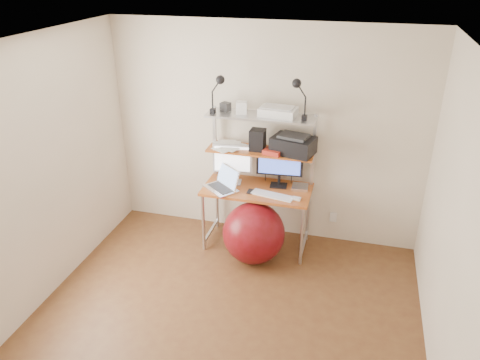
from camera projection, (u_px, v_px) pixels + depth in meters
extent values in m
plane|color=brown|center=(221.00, 328.00, 4.29)|extent=(3.60, 3.60, 0.00)
plane|color=white|center=(214.00, 51.00, 3.21)|extent=(3.60, 3.60, 0.00)
plane|color=beige|center=(265.00, 135.00, 5.32)|extent=(3.60, 0.00, 3.60)
plane|color=beige|center=(25.00, 184.00, 4.17)|extent=(0.00, 3.60, 3.60)
plane|color=beige|center=(458.00, 242.00, 3.33)|extent=(0.00, 3.60, 3.60)
cube|color=#AF6422|center=(257.00, 189.00, 5.23)|extent=(1.20, 0.60, 0.03)
cylinder|color=#B9BABF|center=(203.00, 223.00, 5.30)|extent=(0.04, 0.04, 0.71)
cylinder|color=#B9BABF|center=(217.00, 202.00, 5.75)|extent=(0.04, 0.04, 0.71)
cylinder|color=#B9BABF|center=(302.00, 237.00, 5.04)|extent=(0.04, 0.04, 0.71)
cylinder|color=#B9BABF|center=(308.00, 213.00, 5.49)|extent=(0.04, 0.04, 0.71)
cube|color=#B9BABF|center=(215.00, 141.00, 5.41)|extent=(0.03, 0.04, 0.84)
cube|color=#B9BABF|center=(314.00, 151.00, 5.14)|extent=(0.03, 0.04, 0.84)
cube|color=#AF6422|center=(260.00, 151.00, 5.16)|extent=(1.18, 0.34, 0.02)
cube|color=#B9BABF|center=(261.00, 116.00, 4.99)|extent=(1.18, 0.34, 0.02)
cube|color=white|center=(333.00, 217.00, 5.52)|extent=(0.08, 0.01, 0.12)
cube|color=silver|center=(232.00, 182.00, 5.35)|extent=(0.22, 0.18, 0.01)
cylinder|color=silver|center=(233.00, 176.00, 5.34)|extent=(0.03, 0.03, 0.11)
cube|color=silver|center=(233.00, 159.00, 5.24)|extent=(0.45, 0.10, 0.33)
plane|color=white|center=(232.00, 159.00, 5.23)|extent=(0.40, 0.06, 0.40)
cube|color=black|center=(279.00, 185.00, 5.27)|extent=(0.20, 0.16, 0.01)
cylinder|color=black|center=(279.00, 180.00, 5.26)|extent=(0.03, 0.03, 0.11)
cube|color=black|center=(280.00, 162.00, 5.17)|extent=(0.52, 0.07, 0.31)
plane|color=#4361E4|center=(279.00, 163.00, 5.15)|extent=(0.46, 0.04, 0.46)
cube|color=silver|center=(221.00, 189.00, 5.20)|extent=(0.45, 0.43, 0.02)
cube|color=#303033|center=(221.00, 188.00, 5.19)|extent=(0.34, 0.32, 0.00)
cube|color=silver|center=(230.00, 175.00, 5.21)|extent=(0.33, 0.29, 0.24)
plane|color=#7D9BD0|center=(230.00, 175.00, 5.21)|extent=(0.31, 0.28, 0.32)
cube|color=white|center=(272.00, 195.00, 5.06)|extent=(0.49, 0.22, 0.01)
cube|color=white|center=(296.00, 199.00, 4.98)|extent=(0.10, 0.07, 0.03)
cube|color=silver|center=(300.00, 187.00, 5.21)|extent=(0.19, 0.19, 0.03)
cube|color=black|center=(250.00, 191.00, 5.14)|extent=(0.06, 0.12, 0.01)
cube|color=black|center=(293.00, 145.00, 5.04)|extent=(0.50, 0.40, 0.18)
cube|color=#303033|center=(294.00, 136.00, 4.99)|extent=(0.35, 0.29, 0.03)
cube|color=black|center=(258.00, 140.00, 5.11)|extent=(0.16, 0.16, 0.23)
cube|color=#AC281B|center=(273.00, 152.00, 5.03)|extent=(0.22, 0.17, 0.05)
cube|color=white|center=(278.00, 112.00, 4.95)|extent=(0.41, 0.29, 0.09)
cube|color=silver|center=(278.00, 107.00, 4.93)|extent=(0.35, 0.23, 0.01)
cube|color=white|center=(242.00, 108.00, 5.00)|extent=(0.13, 0.12, 0.13)
cube|color=#303033|center=(225.00, 107.00, 5.10)|extent=(0.12, 0.12, 0.09)
cube|color=black|center=(213.00, 111.00, 5.03)|extent=(0.05, 0.06, 0.05)
cylinder|color=black|center=(212.00, 100.00, 4.98)|extent=(0.02, 0.02, 0.19)
sphere|color=black|center=(220.00, 80.00, 4.85)|extent=(0.09, 0.09, 0.09)
cube|color=black|center=(304.00, 118.00, 4.82)|extent=(0.05, 0.06, 0.05)
cylinder|color=black|center=(305.00, 106.00, 4.77)|extent=(0.02, 0.02, 0.19)
sphere|color=black|center=(297.00, 83.00, 4.68)|extent=(0.10, 0.10, 0.10)
sphere|color=maroon|center=(254.00, 233.00, 5.12)|extent=(0.68, 0.68, 0.68)
cube|color=white|center=(222.00, 145.00, 5.28)|extent=(0.30, 0.34, 0.00)
cube|color=white|center=(226.00, 148.00, 5.20)|extent=(0.32, 0.35, 0.00)
cube|color=white|center=(226.00, 144.00, 5.28)|extent=(0.26, 0.32, 0.00)
cube|color=white|center=(232.00, 146.00, 5.21)|extent=(0.29, 0.33, 0.00)
cube|color=white|center=(231.00, 145.00, 5.23)|extent=(0.26, 0.31, 0.00)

